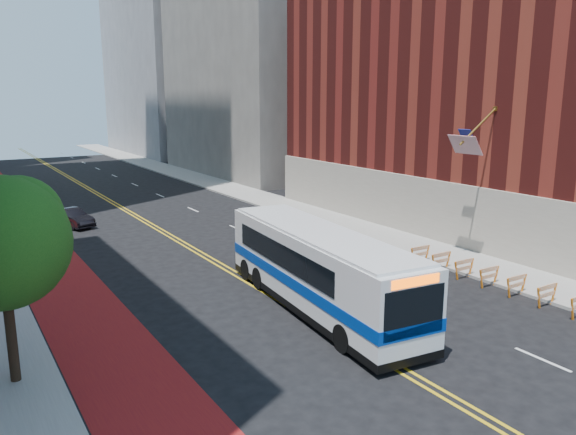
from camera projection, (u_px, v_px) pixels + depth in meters
The scene contains 13 objects.
ground at pixel (403, 371), 19.12m from camera, with size 160.00×160.00×0.00m, color black.
sidewalk_right at pixel (268, 200), 50.19m from camera, with size 4.00×140.00×0.15m, color gray.
bus_lane_paint at pixel (23, 228), 39.81m from camera, with size 3.60×140.00×0.01m, color maroon.
center_line_inner at pixel (134, 216), 43.90m from camera, with size 0.14×140.00×0.01m, color gold.
center_line_outer at pixel (138, 216), 44.09m from camera, with size 0.14×140.00×0.01m, color gold.
lane_dashes at pixel (160, 195), 53.12m from camera, with size 0.14×98.20×0.01m.
brick_building at pixel (526, 70), 38.11m from camera, with size 18.73×36.00×22.00m.
midrise_right_near at pixel (271, 4), 66.62m from camera, with size 18.00×26.00×40.00m, color slate.
construction_barriers at pixel (502, 278), 26.78m from camera, with size 1.42×10.91×1.00m.
street_tree at pixel (2, 237), 17.28m from camera, with size 4.20×4.20×6.70m.
transit_bus at pixel (317, 268), 24.44m from camera, with size 4.09×13.14×3.55m.
car_a at pixel (11, 234), 35.41m from camera, with size 1.59×3.95×1.34m, color black.
car_b at pixel (72, 218), 40.20m from camera, with size 1.41×4.04×1.33m, color black.
Camera 1 is at (-12.64, -12.84, 9.14)m, focal length 35.00 mm.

